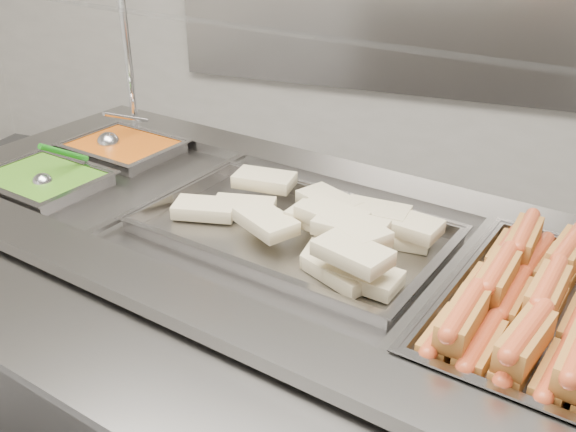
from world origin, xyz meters
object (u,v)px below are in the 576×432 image
(sneeze_guard, at_px, (322,45))
(pan_wraps, at_px, (292,236))
(steam_counter, at_px, (272,369))
(ladle, at_px, (110,142))
(pan_hotdogs, at_px, (541,324))
(serving_spoon, at_px, (47,177))

(sneeze_guard, bearing_deg, pan_wraps, -87.48)
(steam_counter, distance_m, pan_wraps, 0.42)
(pan_wraps, xyz_separation_m, ladle, (-0.69, 0.29, 0.03))
(pan_hotdogs, height_order, pan_wraps, same)
(sneeze_guard, relative_size, ladle, 8.46)
(steam_counter, relative_size, pan_hotdogs, 3.30)
(steam_counter, height_order, pan_hotdogs, pan_hotdogs)
(sneeze_guard, xyz_separation_m, pan_wraps, (0.01, -0.22, -0.39))
(pan_wraps, bearing_deg, steam_counter, 167.17)
(steam_counter, distance_m, pan_hotdogs, 0.74)
(pan_wraps, distance_m, serving_spoon, 0.69)
(ladle, bearing_deg, serving_spoon, -88.81)
(steam_counter, distance_m, ladle, 0.83)
(sneeze_guard, height_order, pan_wraps, sneeze_guard)
(pan_hotdogs, xyz_separation_m, ladle, (-1.24, 0.41, 0.05))
(pan_hotdogs, bearing_deg, sneeze_guard, 147.90)
(serving_spoon, bearing_deg, ladle, 91.19)
(pan_hotdogs, xyz_separation_m, serving_spoon, (-1.23, 0.13, 0.05))
(steam_counter, bearing_deg, pan_wraps, -12.83)
(pan_hotdogs, relative_size, ladle, 3.09)
(pan_wraps, bearing_deg, pan_hotdogs, -12.83)
(steam_counter, bearing_deg, sneeze_guard, 77.18)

